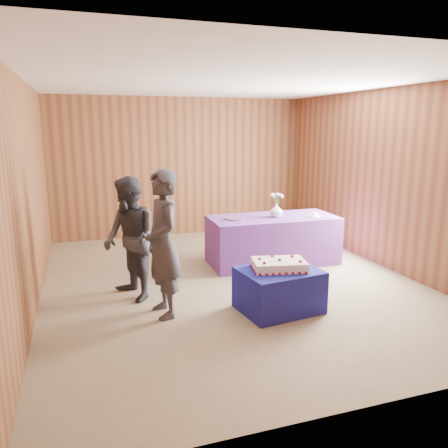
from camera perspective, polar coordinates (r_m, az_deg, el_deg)
name	(u,v)px	position (r m, az deg, el deg)	size (l,w,h in m)	color
ground	(230,282)	(6.20, 0.84, -7.53)	(6.00, 6.00, 0.00)	gray
room_shell	(231,152)	(5.83, 0.90, 9.34)	(5.04, 6.04, 2.72)	brown
cake_table	(279,290)	(5.25, 7.19, -8.53)	(0.90, 0.70, 0.50)	#1A1D93
serving_table	(272,240)	(6.98, 6.35, -2.07)	(2.00, 0.90, 0.75)	#6F3695
sheet_cake	(279,265)	(5.16, 7.19, -5.30)	(0.70, 0.55, 0.15)	white
vase	(276,210)	(6.87, 6.83, 1.79)	(0.20, 0.20, 0.21)	silver
flower_spray	(277,195)	(6.83, 6.88, 3.79)	(0.22, 0.21, 0.16)	#2A5D25
platter	(235,218)	(6.70, 1.49, 0.75)	(0.33, 0.33, 0.02)	#6A468C
plate	(315,216)	(7.02, 11.75, 1.00)	(0.18, 0.18, 0.01)	white
cake_slice	(315,214)	(7.01, 11.77, 1.30)	(0.07, 0.06, 0.08)	white
knife	(320,217)	(6.96, 12.39, 0.85)	(0.26, 0.02, 0.00)	#BAB9BE
guest_left	(163,244)	(4.95, -8.00, -2.63)	(0.61, 0.40, 1.68)	#34343E
guest_right	(130,239)	(5.51, -12.17, -1.97)	(0.75, 0.59, 1.55)	#30313A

